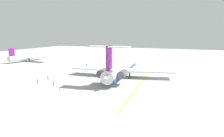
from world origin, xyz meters
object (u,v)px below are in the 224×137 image
(ground_crew_near_tail, at_px, (87,65))
(safety_cone_wingtip, at_px, (59,89))
(ground_crew_portside, at_px, (54,82))
(ground_crew_near_nose, at_px, (37,80))
(main_jetliner, at_px, (121,68))
(safety_cone_nose, at_px, (57,86))
(airliner_mid_left, at_px, (30,57))
(ground_crew_starboard, at_px, (48,77))

(ground_crew_near_tail, distance_m, safety_cone_wingtip, 45.44)
(ground_crew_near_tail, xyz_separation_m, ground_crew_portside, (-38.86, -9.23, 0.02))
(ground_crew_near_nose, relative_size, safety_cone_wingtip, 3.25)
(main_jetliner, relative_size, safety_cone_nose, 81.11)
(main_jetliner, distance_m, ground_crew_portside, 25.67)
(airliner_mid_left, height_order, safety_cone_nose, airliner_mid_left)
(main_jetliner, relative_size, ground_crew_near_tail, 26.86)
(airliner_mid_left, bearing_deg, safety_cone_wingtip, -122.58)
(ground_crew_near_nose, relative_size, safety_cone_nose, 3.25)
(ground_crew_portside, bearing_deg, ground_crew_near_tail, -47.29)
(ground_crew_near_tail, bearing_deg, safety_cone_nose, -13.76)
(airliner_mid_left, distance_m, ground_crew_starboard, 59.10)
(ground_crew_near_tail, xyz_separation_m, safety_cone_wingtip, (-43.08, -14.42, -0.78))
(ground_crew_near_tail, bearing_deg, airliner_mid_left, -128.79)
(ground_crew_portside, relative_size, safety_cone_nose, 3.09)
(ground_crew_near_nose, distance_m, ground_crew_starboard, 6.09)
(ground_crew_near_nose, relative_size, ground_crew_near_tail, 1.08)
(ground_crew_near_tail, distance_m, ground_crew_starboard, 32.79)
(ground_crew_near_nose, distance_m, ground_crew_portside, 6.57)
(ground_crew_near_tail, bearing_deg, ground_crew_starboard, -25.67)
(main_jetliner, bearing_deg, ground_crew_starboard, 115.04)
(ground_crew_starboard, distance_m, safety_cone_wingtip, 16.05)
(ground_crew_portside, height_order, safety_cone_wingtip, ground_crew_portside)
(main_jetliner, bearing_deg, airliner_mid_left, 62.23)
(ground_crew_portside, relative_size, ground_crew_starboard, 0.95)
(safety_cone_nose, height_order, safety_cone_wingtip, same)
(main_jetliner, bearing_deg, ground_crew_near_nose, 125.43)
(ground_crew_portside, bearing_deg, main_jetliner, -98.29)
(airliner_mid_left, relative_size, ground_crew_starboard, 15.48)
(ground_crew_near_nose, bearing_deg, safety_cone_nose, 71.38)
(main_jetliner, relative_size, ground_crew_portside, 26.25)
(ground_crew_starboard, relative_size, safety_cone_wingtip, 3.24)
(airliner_mid_left, distance_m, safety_cone_nose, 70.84)
(ground_crew_near_nose, height_order, ground_crew_near_tail, ground_crew_near_nose)
(ground_crew_near_nose, bearing_deg, ground_crew_near_tail, 173.93)
(safety_cone_nose, bearing_deg, ground_crew_portside, 59.07)
(main_jetliner, distance_m, safety_cone_nose, 25.59)
(ground_crew_portside, bearing_deg, ground_crew_starboard, -11.76)
(ground_crew_near_nose, distance_m, ground_crew_near_tail, 38.88)
(ground_crew_starboard, bearing_deg, ground_crew_near_nose, -74.02)
(ground_crew_portside, bearing_deg, safety_cone_nose, 178.42)
(main_jetliner, xyz_separation_m, safety_cone_wingtip, (-24.45, 10.42, -3.27))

